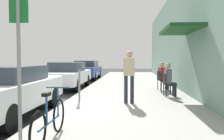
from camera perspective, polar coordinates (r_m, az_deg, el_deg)
The scene contains 15 objects.
ground_plane at distance 7.81m, azimuth -12.24°, elevation -8.90°, with size 60.00×60.00×0.00m, color #2D2D30.
sidewalk_slab at distance 9.44m, azimuth 4.66°, elevation -6.44°, with size 4.50×32.00×0.12m, color #9E9B93.
building_facade at distance 9.69m, azimuth 19.22°, elevation 8.91°, with size 1.40×32.00×5.27m.
parked_car_0 at distance 6.93m, azimuth -24.19°, elevation -4.50°, with size 1.80×4.40×1.37m.
parked_car_1 at distance 12.61m, azimuth -10.78°, elevation -1.15°, with size 1.80×4.40×1.38m.
parked_car_2 at distance 17.89m, azimuth -6.22°, elevation 0.08°, with size 1.80×4.40×1.42m.
parking_meter at distance 8.23m, azimuth -7.92°, elevation -2.02°, with size 0.12×0.10×1.32m.
street_sign at distance 4.13m, azimuth -21.57°, elevation 3.54°, with size 0.32×0.06×2.60m.
bicycle_0 at distance 4.37m, azimuth -14.80°, elevation -11.77°, with size 0.46×1.71×0.90m.
cafe_chair_0 at distance 9.31m, azimuth 13.33°, elevation -3.14°, with size 0.48×0.48×0.87m.
seated_patron_0 at distance 9.31m, azimuth 13.70°, elevation -1.96°, with size 0.45×0.39×1.29m.
cafe_chair_1 at distance 10.31m, azimuth 12.46°, elevation -2.57°, with size 0.49×0.49×0.87m.
cafe_chair_2 at distance 11.09m, azimuth 11.90°, elevation -2.19°, with size 0.54×0.54×0.87m.
seated_patron_2 at distance 11.10m, azimuth 12.20°, elevation -1.19°, with size 0.49×0.44×1.29m.
pedestrian_standing at distance 7.61m, azimuth 4.14°, elevation -0.63°, with size 0.36×0.22×1.70m.
Camera 1 is at (2.21, -7.32, 1.57)m, focal length 37.81 mm.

